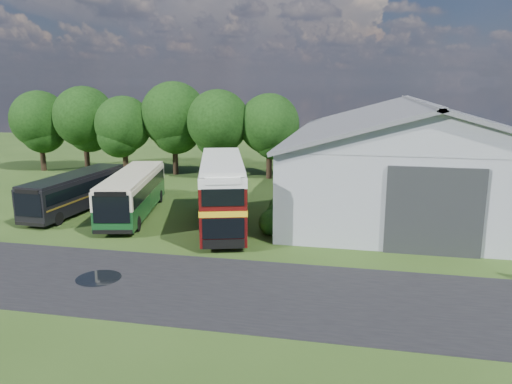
% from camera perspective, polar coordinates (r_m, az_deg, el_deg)
% --- Properties ---
extents(ground, '(120.00, 120.00, 0.00)m').
position_cam_1_polar(ground, '(28.01, -11.84, -7.61)').
color(ground, '#243D13').
rests_on(ground, ground).
extents(asphalt_road, '(60.00, 8.00, 0.02)m').
position_cam_1_polar(asphalt_road, '(24.36, -8.10, -10.59)').
color(asphalt_road, black).
rests_on(asphalt_road, ground).
extents(puddle, '(2.20, 2.20, 0.01)m').
position_cam_1_polar(puddle, '(26.16, -17.54, -9.41)').
color(puddle, black).
rests_on(puddle, ground).
extents(storage_shed, '(18.80, 24.80, 8.15)m').
position_cam_1_polar(storage_shed, '(40.57, 17.65, 4.34)').
color(storage_shed, gray).
rests_on(storage_shed, ground).
extents(tree_far_left, '(6.12, 6.12, 8.64)m').
position_cam_1_polar(tree_far_left, '(58.89, -23.51, 7.61)').
color(tree_far_left, black).
rests_on(tree_far_left, ground).
extents(tree_left_a, '(6.46, 6.46, 9.12)m').
position_cam_1_polar(tree_left_a, '(56.57, -19.06, 8.12)').
color(tree_left_a, black).
rests_on(tree_left_a, ground).
extents(tree_left_b, '(5.78, 5.78, 8.16)m').
position_cam_1_polar(tree_left_b, '(53.34, -14.90, 7.49)').
color(tree_left_b, black).
rests_on(tree_left_b, ground).
extents(tree_mid, '(6.80, 6.80, 9.60)m').
position_cam_1_polar(tree_mid, '(52.44, -9.37, 8.68)').
color(tree_mid, black).
rests_on(tree_mid, ground).
extents(tree_right_a, '(6.26, 6.26, 8.83)m').
position_cam_1_polar(tree_right_a, '(49.93, -4.35, 8.05)').
color(tree_right_a, black).
rests_on(tree_right_a, ground).
extents(tree_right_b, '(5.98, 5.98, 8.45)m').
position_cam_1_polar(tree_right_b, '(49.59, 1.52, 7.77)').
color(tree_right_b, black).
rests_on(tree_right_b, ground).
extents(shrub_front, '(1.70, 1.70, 1.70)m').
position_cam_1_polar(shrub_front, '(31.92, 1.83, -4.84)').
color(shrub_front, '#194714').
rests_on(shrub_front, ground).
extents(shrub_mid, '(1.60, 1.60, 1.60)m').
position_cam_1_polar(shrub_mid, '(33.81, 2.42, -3.85)').
color(shrub_mid, '#194714').
rests_on(shrub_mid, ground).
extents(shrub_back, '(1.80, 1.80, 1.80)m').
position_cam_1_polar(shrub_back, '(35.71, 2.95, -2.97)').
color(shrub_back, '#194714').
rests_on(shrub_back, ground).
extents(bus_green_single, '(4.96, 11.61, 3.12)m').
position_cam_1_polar(bus_green_single, '(37.02, -13.88, -0.12)').
color(bus_green_single, black).
rests_on(bus_green_single, ground).
extents(bus_maroon_double, '(5.66, 11.14, 4.65)m').
position_cam_1_polar(bus_maroon_double, '(32.92, -3.88, -0.15)').
color(bus_maroon_double, black).
rests_on(bus_maroon_double, ground).
extents(bus_dark_single, '(2.95, 10.39, 2.83)m').
position_cam_1_polar(bus_dark_single, '(39.48, -19.93, 0.04)').
color(bus_dark_single, black).
rests_on(bus_dark_single, ground).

